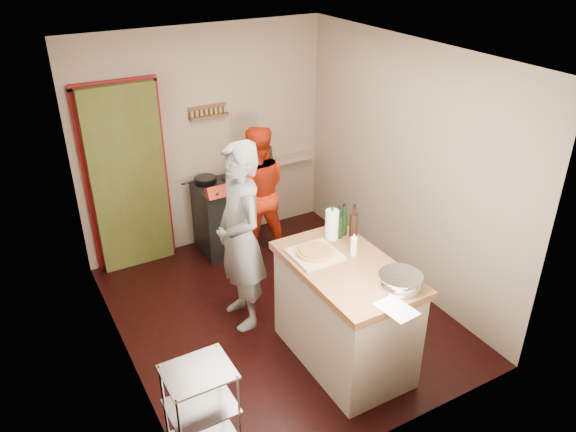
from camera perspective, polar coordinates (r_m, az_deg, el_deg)
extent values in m
plane|color=black|center=(5.83, -1.01, -9.80)|extent=(3.50, 3.50, 0.00)
cube|color=gray|center=(6.61, -8.43, 7.57)|extent=(3.00, 0.04, 2.60)
cube|color=#565B23|center=(6.50, -16.24, 3.99)|extent=(0.80, 0.40, 2.10)
cube|color=maroon|center=(6.37, -19.70, 2.94)|extent=(0.06, 0.06, 2.10)
cube|color=maroon|center=(6.53, -12.53, 4.57)|extent=(0.06, 0.06, 2.10)
cube|color=maroon|center=(6.10, -17.39, 12.79)|extent=(0.90, 0.06, 0.06)
cube|color=brown|center=(6.49, -8.03, 10.01)|extent=(0.46, 0.09, 0.03)
cube|color=brown|center=(6.50, -8.20, 10.60)|extent=(0.46, 0.02, 0.12)
cube|color=olive|center=(6.47, -8.06, 10.47)|extent=(0.42, 0.04, 0.07)
cube|color=gray|center=(7.04, -0.68, 5.67)|extent=(0.80, 0.18, 0.04)
cube|color=black|center=(6.91, -2.15, 6.28)|extent=(0.10, 0.14, 0.22)
cube|color=gray|center=(4.70, -17.44, -2.29)|extent=(0.04, 3.50, 2.60)
cube|color=gray|center=(5.93, 11.77, 4.85)|extent=(0.04, 3.50, 2.60)
cube|color=white|center=(4.71, -1.29, 16.21)|extent=(3.00, 3.50, 0.02)
cube|color=black|center=(6.72, -6.49, -0.37)|extent=(0.60, 0.55, 0.80)
cube|color=black|center=(6.53, -6.69, 2.95)|extent=(0.60, 0.55, 0.06)
cube|color=maroon|center=(6.26, -5.71, 2.76)|extent=(0.60, 0.15, 0.17)
cylinder|color=black|center=(6.56, -8.38, 3.68)|extent=(0.26, 0.26, 0.05)
cylinder|color=silver|center=(4.30, -4.93, -19.64)|extent=(0.02, 0.02, 0.80)
cylinder|color=silver|center=(4.44, -12.43, -18.35)|extent=(0.02, 0.02, 0.80)
cylinder|color=silver|center=(4.53, -6.94, -16.64)|extent=(0.02, 0.02, 0.80)
cube|color=silver|center=(4.33, -8.81, -18.57)|extent=(0.48, 0.40, 0.02)
cube|color=silver|center=(4.10, -9.15, -15.38)|extent=(0.48, 0.40, 0.02)
cube|color=beige|center=(5.04, 5.73, -10.11)|extent=(0.72, 1.26, 0.94)
cube|color=brown|center=(4.75, 6.02, -5.34)|extent=(0.79, 1.33, 0.07)
cube|color=#D9BB84|center=(4.84, 2.76, -3.93)|extent=(0.40, 0.40, 0.02)
cylinder|color=#BA763A|center=(4.82, 2.76, -3.68)|extent=(0.32, 0.32, 0.02)
ellipsoid|color=silver|center=(4.51, 11.33, -6.49)|extent=(0.35, 0.35, 0.11)
cylinder|color=white|center=(5.04, 4.47, -0.88)|extent=(0.12, 0.12, 0.28)
cylinder|color=silver|center=(4.84, 6.69, -3.08)|extent=(0.06, 0.06, 0.17)
cube|color=white|center=(4.30, 10.97, -9.23)|extent=(0.24, 0.32, 0.00)
cylinder|color=black|center=(5.11, 5.66, -0.33)|extent=(0.08, 0.08, 0.31)
cylinder|color=black|center=(5.10, 6.72, -0.45)|extent=(0.08, 0.08, 0.31)
cylinder|color=black|center=(5.06, 5.21, -0.60)|extent=(0.08, 0.08, 0.31)
imported|color=#B3B3B8|center=(5.25, -4.89, -2.21)|extent=(0.48, 0.70, 1.88)
imported|color=#BA260C|center=(6.48, -3.24, 2.47)|extent=(0.91, 0.81, 1.58)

